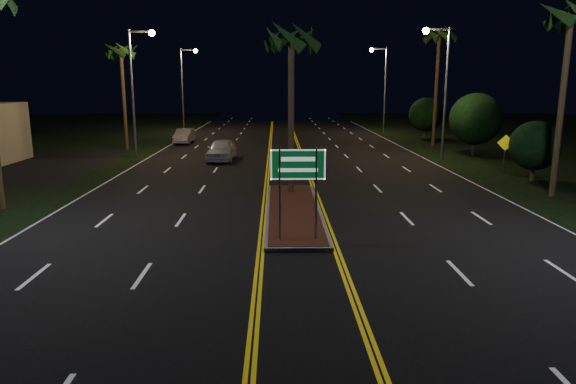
{
  "coord_description": "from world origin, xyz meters",
  "views": [
    {
      "loc": [
        -0.71,
        -13.7,
        5.28
      ],
      "look_at": [
        -0.34,
        2.26,
        1.9
      ],
      "focal_mm": 32.0,
      "sensor_mm": 36.0,
      "label": 1
    }
  ],
  "objects_px": {
    "palm_right_far": "(439,36)",
    "warning_sign": "(505,148)",
    "palm_left_far": "(121,51)",
    "streetlight_right_mid": "(441,78)",
    "shrub_mid": "(476,119)",
    "palm_median": "(291,39)",
    "car_far": "(184,135)",
    "shrub_far": "(426,115)",
    "streetlight_left_mid": "(137,78)",
    "highway_sign": "(298,174)",
    "car_near": "(222,148)",
    "streetlight_right_far": "(382,80)",
    "streetlight_left_far": "(185,80)",
    "median_island": "(293,211)",
    "palm_right_near": "(571,16)",
    "shrub_near": "(535,146)"
  },
  "relations": [
    {
      "from": "palm_left_far",
      "to": "streetlight_right_far",
      "type": "bearing_deg",
      "value": 30.88
    },
    {
      "from": "streetlight_left_mid",
      "to": "streetlight_right_mid",
      "type": "height_order",
      "value": "same"
    },
    {
      "from": "car_far",
      "to": "palm_median",
      "type": "bearing_deg",
      "value": -67.03
    },
    {
      "from": "palm_right_far",
      "to": "car_near",
      "type": "xyz_separation_m",
      "value": [
        -17.33,
        -7.89,
        -8.27
      ]
    },
    {
      "from": "streetlight_left_mid",
      "to": "palm_right_far",
      "type": "distance_m",
      "value": 24.42
    },
    {
      "from": "highway_sign",
      "to": "warning_sign",
      "type": "xyz_separation_m",
      "value": [
        13.0,
        13.73,
        -0.92
      ]
    },
    {
      "from": "median_island",
      "to": "palm_right_near",
      "type": "bearing_deg",
      "value": 13.5
    },
    {
      "from": "palm_right_near",
      "to": "shrub_far",
      "type": "bearing_deg",
      "value": 87.14
    },
    {
      "from": "streetlight_left_mid",
      "to": "shrub_mid",
      "type": "xyz_separation_m",
      "value": [
        24.61,
        0.0,
        -2.93
      ]
    },
    {
      "from": "streetlight_right_mid",
      "to": "warning_sign",
      "type": "distance_m",
      "value": 7.29
    },
    {
      "from": "streetlight_left_mid",
      "to": "streetlight_left_far",
      "type": "height_order",
      "value": "same"
    },
    {
      "from": "streetlight_left_mid",
      "to": "car_near",
      "type": "xyz_separation_m",
      "value": [
        6.09,
        -1.89,
        -4.78
      ]
    },
    {
      "from": "median_island",
      "to": "streetlight_left_far",
      "type": "xyz_separation_m",
      "value": [
        -10.61,
        37.0,
        5.57
      ]
    },
    {
      "from": "palm_median",
      "to": "car_far",
      "type": "xyz_separation_m",
      "value": [
        -8.99,
        22.27,
        -6.52
      ]
    },
    {
      "from": "palm_median",
      "to": "shrub_mid",
      "type": "distance_m",
      "value": 19.97
    },
    {
      "from": "shrub_near",
      "to": "shrub_far",
      "type": "relative_size",
      "value": 0.83
    },
    {
      "from": "palm_right_far",
      "to": "warning_sign",
      "type": "height_order",
      "value": "palm_right_far"
    },
    {
      "from": "palm_right_far",
      "to": "car_far",
      "type": "distance_m",
      "value": 23.51
    },
    {
      "from": "highway_sign",
      "to": "palm_right_far",
      "type": "relative_size",
      "value": 0.31
    },
    {
      "from": "streetlight_right_far",
      "to": "streetlight_right_mid",
      "type": "bearing_deg",
      "value": -90.0
    },
    {
      "from": "palm_right_near",
      "to": "shrub_far",
      "type": "height_order",
      "value": "palm_right_near"
    },
    {
      "from": "shrub_far",
      "to": "streetlight_left_mid",
      "type": "bearing_deg",
      "value": -153.82
    },
    {
      "from": "streetlight_right_far",
      "to": "shrub_mid",
      "type": "relative_size",
      "value": 1.95
    },
    {
      "from": "highway_sign",
      "to": "warning_sign",
      "type": "bearing_deg",
      "value": 46.56
    },
    {
      "from": "streetlight_left_mid",
      "to": "streetlight_right_mid",
      "type": "relative_size",
      "value": 1.0
    },
    {
      "from": "median_island",
      "to": "streetlight_left_mid",
      "type": "distance_m",
      "value": 20.8
    },
    {
      "from": "car_near",
      "to": "shrub_mid",
      "type": "bearing_deg",
      "value": 8.29
    },
    {
      "from": "streetlight_right_mid",
      "to": "shrub_mid",
      "type": "bearing_deg",
      "value": 30.56
    },
    {
      "from": "palm_median",
      "to": "car_far",
      "type": "bearing_deg",
      "value": 111.98
    },
    {
      "from": "median_island",
      "to": "shrub_mid",
      "type": "height_order",
      "value": "shrub_mid"
    },
    {
      "from": "palm_right_near",
      "to": "shrub_near",
      "type": "bearing_deg",
      "value": 75.96
    },
    {
      "from": "shrub_mid",
      "to": "car_near",
      "type": "bearing_deg",
      "value": -174.18
    },
    {
      "from": "streetlight_left_far",
      "to": "streetlight_right_far",
      "type": "bearing_deg",
      "value": -5.38
    },
    {
      "from": "streetlight_left_mid",
      "to": "median_island",
      "type": "bearing_deg",
      "value": -58.02
    },
    {
      "from": "palm_left_far",
      "to": "warning_sign",
      "type": "bearing_deg",
      "value": -23.98
    },
    {
      "from": "streetlight_left_far",
      "to": "shrub_near",
      "type": "bearing_deg",
      "value": -51.21
    },
    {
      "from": "car_near",
      "to": "warning_sign",
      "type": "xyz_separation_m",
      "value": [
        17.53,
        -5.59,
        0.61
      ]
    },
    {
      "from": "palm_right_near",
      "to": "car_near",
      "type": "distance_m",
      "value": 22.15
    },
    {
      "from": "palm_median",
      "to": "car_far",
      "type": "height_order",
      "value": "palm_median"
    },
    {
      "from": "shrub_near",
      "to": "warning_sign",
      "type": "xyz_separation_m",
      "value": [
        -0.5,
        2.52,
        -0.46
      ]
    },
    {
      "from": "shrub_mid",
      "to": "shrub_far",
      "type": "height_order",
      "value": "shrub_mid"
    },
    {
      "from": "highway_sign",
      "to": "streetlight_right_mid",
      "type": "distance_m",
      "value": 22.18
    },
    {
      "from": "shrub_near",
      "to": "shrub_far",
      "type": "xyz_separation_m",
      "value": [
        0.3,
        22.0,
        0.39
      ]
    },
    {
      "from": "streetlight_right_far",
      "to": "palm_median",
      "type": "bearing_deg",
      "value": -108.62
    },
    {
      "from": "palm_left_far",
      "to": "palm_right_far",
      "type": "relative_size",
      "value": 0.85
    },
    {
      "from": "median_island",
      "to": "streetlight_right_mid",
      "type": "xyz_separation_m",
      "value": [
        10.61,
        15.0,
        5.57
      ]
    },
    {
      "from": "streetlight_left_far",
      "to": "palm_left_far",
      "type": "distance_m",
      "value": 16.28
    },
    {
      "from": "palm_right_near",
      "to": "streetlight_left_mid",
      "type": "bearing_deg",
      "value": 148.8
    },
    {
      "from": "streetlight_left_mid",
      "to": "palm_median",
      "type": "bearing_deg",
      "value": -51.83
    },
    {
      "from": "palm_right_near",
      "to": "palm_median",
      "type": "bearing_deg",
      "value": 177.71
    }
  ]
}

